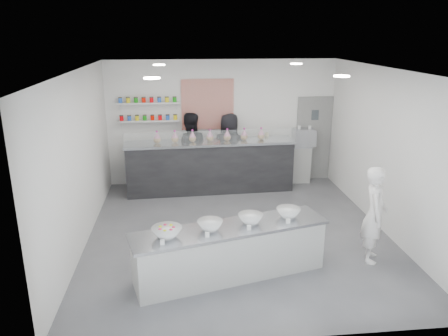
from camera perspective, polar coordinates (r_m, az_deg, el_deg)
The scene contains 26 objects.
floor at distance 8.30m, azimuth 1.81°, elevation -8.44°, with size 6.00×6.00×0.00m, color #515156.
ceiling at distance 7.49m, azimuth 2.04°, elevation 12.68°, with size 6.00×6.00×0.00m, color white.
back_wall at distance 10.66m, azimuth -0.26°, elevation 5.96°, with size 5.50×5.50×0.00m, color white.
left_wall at distance 7.88m, azimuth -18.31°, elevation 0.94°, with size 6.00×6.00×0.00m, color white.
right_wall at distance 8.57m, azimuth 20.47°, elevation 1.99°, with size 6.00×6.00×0.00m, color white.
back_door at distance 11.18m, azimuth 11.59°, elevation 3.79°, with size 0.88×0.04×2.10m, color gray.
pattern_panel at distance 10.52m, azimuth -2.17°, elevation 8.29°, with size 1.25×0.03×1.20m, color #A81200.
jar_shelf_lower at distance 10.52m, azimuth -9.80°, elevation 6.11°, with size 1.45×0.22×0.04m, color silver.
jar_shelf_upper at distance 10.44m, azimuth -9.92°, elevation 8.36°, with size 1.45×0.22×0.04m, color silver.
preserve_jars at distance 10.45m, azimuth -9.88°, elevation 7.59°, with size 1.45×0.10×0.56m, color #FB0007, non-canonical shape.
downlight_0 at distance 6.44m, azimuth -9.40°, elevation 11.51°, with size 0.24×0.24×0.02m, color white.
downlight_1 at distance 6.87m, azimuth 15.11°, elevation 11.51°, with size 0.24×0.24×0.02m, color white.
downlight_2 at distance 9.02m, azimuth -8.49°, elevation 13.19°, with size 0.24×0.24×0.02m, color white.
downlight_3 at distance 9.34m, azimuth 9.42°, elevation 13.28°, with size 0.24×0.24×0.02m, color white.
prep_counter at distance 6.77m, azimuth 0.85°, elevation -10.85°, with size 3.01×0.68×0.82m, color #ACACA8.
back_bar at distance 10.20m, azimuth -1.81°, elevation 0.21°, with size 3.89×0.71×1.20m, color black.
sneeze_guard at distance 9.67m, azimuth -1.62°, elevation 3.97°, with size 3.83×0.02×0.33m, color white.
espresso_ledge at distance 10.96m, azimuth 7.95°, elevation 0.51°, with size 1.24×0.40×0.92m, color #ACACA8.
espresso_machine at distance 10.90m, azimuth 10.40°, elevation 3.92°, with size 0.53×0.37×0.41m, color #93969E.
cup_stacks at distance 10.67m, azimuth 5.22°, elevation 3.74°, with size 0.24×0.24×0.36m, color tan, non-canonical shape.
prep_bowls at distance 6.55m, azimuth 0.87°, elevation -7.10°, with size 2.33×0.48×0.15m, color white, non-canonical shape.
label_cards at distance 6.12m, azimuth 0.17°, elevation -9.41°, with size 2.01×0.04×0.07m, color white, non-canonical shape.
cookie_bags at distance 10.00m, azimuth -1.85°, elevation 4.30°, with size 2.57×0.17×0.29m, color #C36E99, non-canonical shape.
woman_prep at distance 7.46m, azimuth 19.06°, elevation -5.77°, with size 0.58×0.38×1.60m, color white.
staff_left at distance 10.33m, azimuth -4.50°, elevation 2.22°, with size 0.89×0.70×1.84m, color black.
staff_right at distance 10.42m, azimuth 0.69°, elevation 2.29°, with size 0.88×0.57×1.79m, color black.
Camera 1 is at (-1.02, -7.39, 3.62)m, focal length 35.00 mm.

